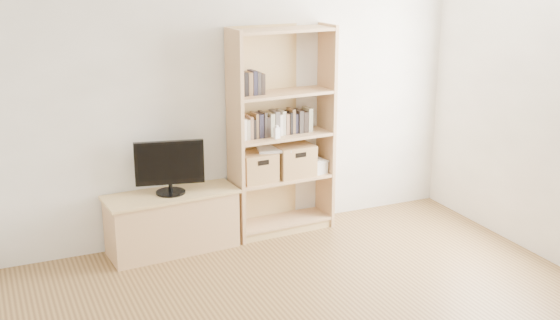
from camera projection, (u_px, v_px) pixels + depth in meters
back_wall at (234, 98)px, 6.44m from camera, size 4.50×0.02×2.60m
tv_stand at (172, 223)px, 6.28m from camera, size 1.16×0.51×0.52m
bookshelf at (282, 132)px, 6.53m from camera, size 1.00×0.40×1.96m
television at (170, 168)px, 6.13m from camera, size 0.60×0.17×0.47m
books_row_mid at (281, 124)px, 6.53m from camera, size 0.75×0.19×0.20m
books_row_upper at (259, 82)px, 6.32m from camera, size 0.40×0.15×0.21m
baby_monitor at (277, 133)px, 6.38m from camera, size 0.06×0.05×0.10m
basket_left at (257, 167)px, 6.50m from camera, size 0.34×0.29×0.27m
basket_right at (293, 160)px, 6.66m from camera, size 0.38×0.32×0.30m
laptop at (274, 149)px, 6.52m from camera, size 0.34×0.27×0.02m
magazine_stack at (313, 166)px, 6.78m from camera, size 0.22×0.28×0.11m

